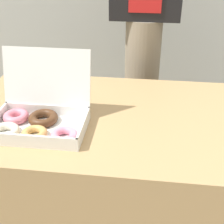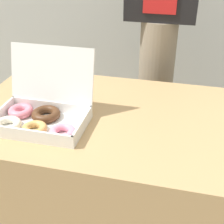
% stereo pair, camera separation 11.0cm
% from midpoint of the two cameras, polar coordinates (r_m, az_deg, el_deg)
% --- Properties ---
extents(table, '(1.19, 0.70, 0.70)m').
position_cam_midpoint_polar(table, '(1.42, -1.68, -12.92)').
color(table, tan).
rests_on(table, ground_plane).
extents(donut_box, '(0.34, 0.28, 0.25)m').
position_cam_midpoint_polar(donut_box, '(1.15, -16.25, -1.14)').
color(donut_box, white).
rests_on(donut_box, table).
extents(person_customer, '(0.35, 0.20, 1.73)m').
position_cam_midpoint_polar(person_customer, '(1.67, 4.09, 17.82)').
color(person_customer, gray).
rests_on(person_customer, ground_plane).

